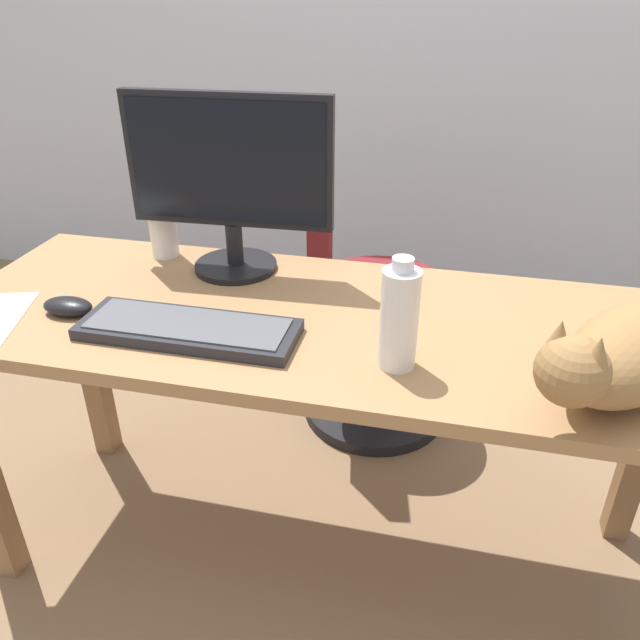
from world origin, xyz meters
The scene contains 9 objects.
ground_plane centered at (0.00, 0.00, 0.00)m, with size 8.00×8.00×0.00m, color #846647.
desk centered at (0.00, 0.00, 0.61)m, with size 1.65×0.60×0.71m.
office_chair centered at (-0.01, 0.62, 0.38)m, with size 0.49×0.48×0.90m.
monitor centered at (-0.26, 0.19, 0.94)m, with size 0.48×0.20×0.42m.
keyboard centered at (-0.25, -0.13, 0.72)m, with size 0.44×0.15×0.03m.
cat centered at (0.56, -0.15, 0.79)m, with size 0.41×0.50×0.20m.
computer_mouse centered at (-0.53, -0.11, 0.73)m, with size 0.11×0.06×0.04m, color black.
water_bottle centered at (-0.47, 0.23, 0.83)m, with size 0.07×0.07×0.26m.
spray_bottle centered at (0.17, -0.15, 0.81)m, with size 0.07×0.07×0.21m.
Camera 1 is at (0.25, -1.12, 1.35)m, focal length 34.89 mm.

